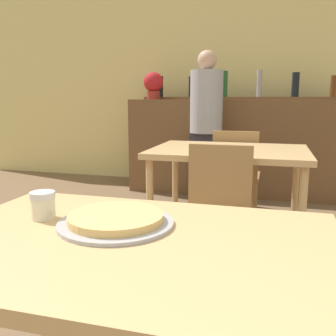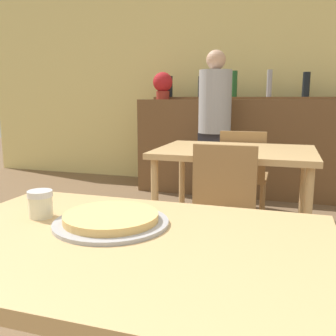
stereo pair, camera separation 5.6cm
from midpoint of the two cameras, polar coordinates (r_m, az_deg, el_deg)
wall_back at (r=5.03m, az=11.25°, el=13.43°), size 8.00×0.05×2.80m
dining_table_near at (r=1.10m, az=-7.25°, el=-14.49°), size 1.17×0.79×0.75m
dining_table_far at (r=2.71m, az=8.70°, el=1.10°), size 1.09×0.81×0.78m
bar_counter at (r=4.56m, az=10.38°, el=3.18°), size 2.60×0.56×1.12m
bar_back_shelf at (r=4.66m, az=10.80°, el=11.02°), size 2.39×0.24×0.34m
chair_far_side_front at (r=2.20m, az=6.74°, el=-6.09°), size 0.40×0.40×0.86m
chair_far_side_back at (r=3.31m, az=9.82°, el=-0.48°), size 0.40×0.40×0.86m
pizza_tray at (r=1.18m, az=-9.30°, el=-7.85°), size 0.36×0.36×0.04m
cheese_shaker at (r=1.29m, az=-19.70°, el=-5.34°), size 0.08×0.08×0.09m
person_standing at (r=3.99m, az=5.42°, el=6.81°), size 0.34×0.34×1.62m
potted_plant at (r=4.68m, az=-2.58°, el=12.65°), size 0.24×0.24×0.33m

